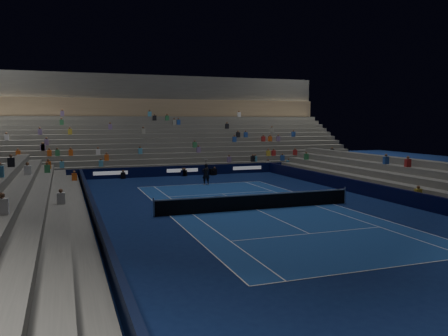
% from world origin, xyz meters
% --- Properties ---
extents(ground, '(90.00, 90.00, 0.00)m').
position_xyz_m(ground, '(0.00, 0.00, 0.00)').
color(ground, '#0C1B4A').
rests_on(ground, ground).
extents(court_surface, '(10.97, 23.77, 0.01)m').
position_xyz_m(court_surface, '(0.00, 0.00, 0.01)').
color(court_surface, navy).
rests_on(court_surface, ground).
extents(sponsor_barrier_far, '(44.00, 0.25, 1.00)m').
position_xyz_m(sponsor_barrier_far, '(0.00, 18.50, 0.50)').
color(sponsor_barrier_far, black).
rests_on(sponsor_barrier_far, ground).
extents(sponsor_barrier_east, '(0.25, 37.00, 1.00)m').
position_xyz_m(sponsor_barrier_east, '(9.70, 0.00, 0.50)').
color(sponsor_barrier_east, black).
rests_on(sponsor_barrier_east, ground).
extents(sponsor_barrier_west, '(0.25, 37.00, 1.00)m').
position_xyz_m(sponsor_barrier_west, '(-9.70, 0.00, 0.50)').
color(sponsor_barrier_west, black).
rests_on(sponsor_barrier_west, ground).
extents(grandstand_main, '(44.00, 15.20, 11.20)m').
position_xyz_m(grandstand_main, '(0.00, 27.90, 3.38)').
color(grandstand_main, '#63635E').
rests_on(grandstand_main, ground).
extents(grandstand_east, '(5.00, 37.00, 2.50)m').
position_xyz_m(grandstand_east, '(13.17, 0.00, 0.92)').
color(grandstand_east, slate).
rests_on(grandstand_east, ground).
extents(grandstand_west, '(5.00, 37.00, 2.50)m').
position_xyz_m(grandstand_west, '(-13.17, 0.00, 0.92)').
color(grandstand_west, slate).
rests_on(grandstand_west, ground).
extents(tennis_net, '(12.90, 0.10, 1.10)m').
position_xyz_m(tennis_net, '(0.00, 0.00, 0.50)').
color(tennis_net, '#B2B2B7').
rests_on(tennis_net, ground).
extents(tennis_player, '(0.71, 0.51, 1.82)m').
position_xyz_m(tennis_player, '(0.30, 11.43, 0.91)').
color(tennis_player, black).
rests_on(tennis_player, ground).
extents(broadcast_camera, '(0.50, 0.94, 0.63)m').
position_xyz_m(broadcast_camera, '(3.01, 17.91, 0.32)').
color(broadcast_camera, black).
rests_on(broadcast_camera, ground).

